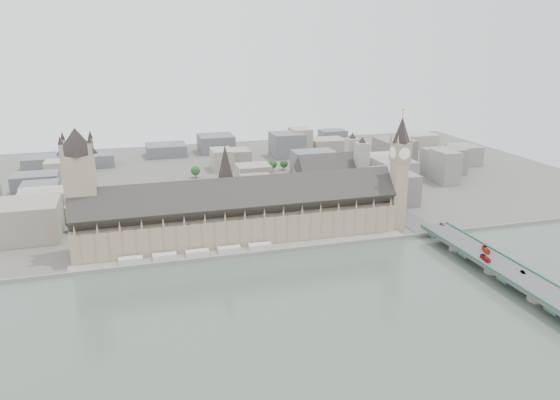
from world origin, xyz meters
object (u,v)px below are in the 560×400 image
object	(u,v)px
red_bus_north	(485,258)
elizabeth_tower	(400,166)
palace_of_westminster	(240,215)
victoria_tower	(81,186)
westminster_bridge	(487,262)
car_approach	(442,224)
red_bus_south	(486,250)
westminster_abbey	(332,180)
car_silver	(523,272)

from	to	relation	value
red_bus_north	elizabeth_tower	bearing A→B (deg)	108.44
palace_of_westminster	victoria_tower	size ratio (longest dim) A/B	2.65
westminster_bridge	red_bus_north	distance (m)	11.29
car_approach	palace_of_westminster	bearing A→B (deg)	166.94
elizabeth_tower	red_bus_south	size ratio (longest dim) A/B	9.17
westminster_abbey	red_bus_north	bearing A→B (deg)	-76.72
elizabeth_tower	westminster_abbey	distance (m)	96.91
elizabeth_tower	car_approach	size ratio (longest dim) A/B	19.13
elizabeth_tower	victoria_tower	size ratio (longest dim) A/B	1.07
westminster_bridge	car_approach	bearing A→B (deg)	85.52
red_bus_south	car_approach	bearing A→B (deg)	107.21
red_bus_south	red_bus_north	bearing A→B (deg)	-108.80
car_approach	red_bus_north	bearing A→B (deg)	-99.07
elizabeth_tower	westminster_bridge	bearing A→B (deg)	-75.89
elizabeth_tower	car_silver	xyz separation A→B (m)	(28.48, -127.86, -47.09)
westminster_bridge	red_bus_south	bearing A→B (deg)	61.91
westminster_bridge	westminster_abbey	bearing A→B (deg)	105.64
car_silver	red_bus_south	bearing A→B (deg)	102.70
westminster_abbey	car_approach	world-z (taller)	westminster_abbey
elizabeth_tower	car_approach	xyz separation A→B (m)	(29.37, -26.99, -47.02)
palace_of_westminster	car_silver	world-z (taller)	palace_of_westminster
red_bus_south	victoria_tower	bearing A→B (deg)	178.37
elizabeth_tower	red_bus_north	distance (m)	113.22
red_bus_north	red_bus_south	distance (m)	17.02
westminster_abbey	red_bus_south	size ratio (longest dim) A/B	5.80
elizabeth_tower	red_bus_north	bearing A→B (deg)	-80.26
elizabeth_tower	victoria_tower	distance (m)	260.64
red_bus_north	palace_of_westminster	bearing A→B (deg)	152.57
westminster_bridge	car_silver	size ratio (longest dim) A/B	71.34
palace_of_westminster	elizabeth_tower	xyz separation A→B (m)	(138.00, -11.70, 35.38)
elizabeth_tower	westminster_abbey	xyz separation A→B (m)	(-27.08, 87.00, -33.01)
elizabeth_tower	red_bus_south	world-z (taller)	elizabeth_tower
victoria_tower	palace_of_westminster	bearing A→B (deg)	-2.96
westminster_abbey	car_approach	size ratio (longest dim) A/B	12.10
car_silver	red_bus_north	bearing A→B (deg)	124.67
victoria_tower	red_bus_south	size ratio (longest dim) A/B	8.53
westminster_bridge	car_silver	world-z (taller)	car_silver
palace_of_westminster	car_approach	bearing A→B (deg)	-13.02
westminster_bridge	car_approach	world-z (taller)	car_approach
victoria_tower	westminster_abbey	size ratio (longest dim) A/B	1.47
palace_of_westminster	victoria_tower	xyz separation A→B (m)	(-122.00, 6.30, 32.50)
westminster_bridge	victoria_tower	bearing A→B (deg)	158.22
westminster_abbey	car_silver	distance (m)	222.37
victoria_tower	red_bus_north	distance (m)	305.35
victoria_tower	red_bus_south	bearing A→B (deg)	-20.28
palace_of_westminster	elizabeth_tower	world-z (taller)	elizabeth_tower
victoria_tower	car_approach	bearing A→B (deg)	-8.84
palace_of_westminster	red_bus_north	bearing A→B (deg)	-36.14
red_bus_south	westminster_bridge	bearing A→B (deg)	-99.45
palace_of_westminster	car_approach	distance (m)	172.17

